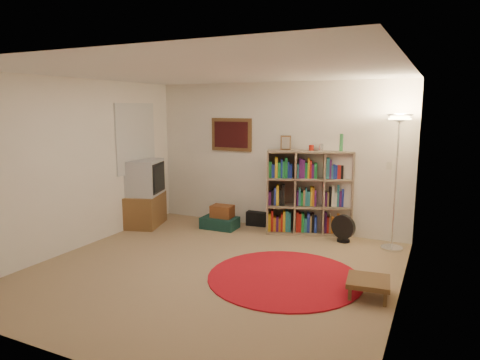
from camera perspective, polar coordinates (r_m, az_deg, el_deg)
The scene contains 11 objects.
room at distance 5.41m, azimuth -4.00°, elevation 0.90°, with size 4.54×4.54×2.54m.
bookshelf at distance 7.17m, azimuth 9.00°, elevation -1.78°, with size 1.44×0.84×1.67m.
floor_lamp at distance 6.51m, azimuth 20.39°, elevation 5.29°, with size 0.42×0.42×1.99m.
floor_fan at distance 6.89m, azimuth 13.60°, elevation -6.29°, with size 0.39×0.24×0.43m.
tv_stand at distance 7.74m, azimuth -12.67°, elevation -1.84°, with size 0.77×0.94×1.18m.
suitcase at distance 7.48m, azimuth -2.71°, elevation -5.71°, with size 0.62×0.41×0.20m.
wicker_basket at distance 7.43m, azimuth -2.38°, elevation -4.19°, with size 0.38×0.28×0.21m.
duffel_bag at distance 7.70m, azimuth 2.39°, elevation -5.04°, with size 0.39×0.34×0.25m.
paper_towel at distance 7.51m, azimuth 3.96°, elevation -5.44°, with size 0.14×0.14×0.25m.
red_rug at distance 5.44m, azimuth 5.96°, elevation -12.77°, with size 1.90×1.90×0.02m.
side_table at distance 5.06m, azimuth 16.75°, elevation -12.90°, with size 0.50×0.50×0.21m.
Camera 1 is at (2.59, -4.59, 2.09)m, focal length 32.00 mm.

